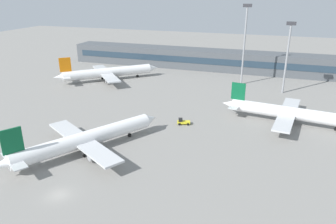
# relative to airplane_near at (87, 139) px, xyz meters

# --- Properties ---
(ground_plane) EXTENTS (400.00, 400.00, 0.00)m
(ground_plane) POSITION_rel_airplane_near_xyz_m (4.38, 22.79, -3.11)
(ground_plane) COLOR gray
(terminal_building) EXTENTS (126.41, 12.13, 9.00)m
(terminal_building) POSITION_rel_airplane_near_xyz_m (4.38, 90.87, 1.39)
(terminal_building) COLOR #4C5156
(terminal_building) RESTS_ON ground_plane
(airplane_near) EXTENTS (26.88, 36.88, 10.20)m
(airplane_near) POSITION_rel_airplane_near_xyz_m (0.00, 0.00, 0.00)
(airplane_near) COLOR white
(airplane_near) RESTS_ON ground_plane
(airplane_mid) EXTENTS (40.36, 28.32, 9.98)m
(airplane_mid) POSITION_rel_airplane_near_xyz_m (45.63, 32.95, -0.07)
(airplane_mid) COLOR white
(airplane_mid) RESTS_ON ground_plane
(airplane_far) EXTENTS (34.54, 32.30, 10.82)m
(airplane_far) POSITION_rel_airplane_near_xyz_m (-25.77, 57.65, 0.19)
(airplane_far) COLOR white
(airplane_far) RESTS_ON ground_plane
(baggage_tug_yellow) EXTENTS (3.89, 2.68, 1.75)m
(baggage_tug_yellow) POSITION_rel_airplane_near_xyz_m (16.74, 22.38, -2.31)
(baggage_tug_yellow) COLOR yellow
(baggage_tug_yellow) RESTS_ON ground_plane
(floodlight_tower_west) EXTENTS (3.20, 0.80, 25.34)m
(floodlight_tower_west) POSITION_rel_airplane_near_xyz_m (43.07, 62.59, 11.57)
(floodlight_tower_west) COLOR gray
(floodlight_tower_west) RESTS_ON ground_plane
(floodlight_tower_east) EXTENTS (3.20, 0.80, 30.62)m
(floodlight_tower_east) POSITION_rel_airplane_near_xyz_m (27.26, 69.37, 14.29)
(floodlight_tower_east) COLOR gray
(floodlight_tower_east) RESTS_ON ground_plane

